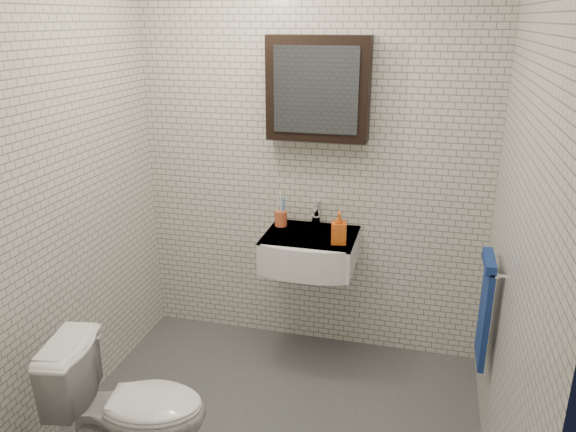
# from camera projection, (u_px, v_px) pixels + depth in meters

# --- Properties ---
(room_shell) EXTENTS (2.22, 2.02, 2.51)m
(room_shell) POSITION_uv_depth(u_px,v_px,m) (265.00, 166.00, 2.50)
(room_shell) COLOR silver
(room_shell) RESTS_ON ground
(washbasin) EXTENTS (0.55, 0.50, 0.20)m
(washbasin) POSITION_uv_depth(u_px,v_px,m) (309.00, 251.00, 3.39)
(washbasin) COLOR white
(washbasin) RESTS_ON room_shell
(faucet) EXTENTS (0.06, 0.20, 0.15)m
(faucet) POSITION_uv_depth(u_px,v_px,m) (316.00, 216.00, 3.52)
(faucet) COLOR silver
(faucet) RESTS_ON washbasin
(mirror_cabinet) EXTENTS (0.60, 0.15, 0.60)m
(mirror_cabinet) POSITION_uv_depth(u_px,v_px,m) (318.00, 89.00, 3.25)
(mirror_cabinet) COLOR black
(mirror_cabinet) RESTS_ON room_shell
(towel_rail) EXTENTS (0.09, 0.30, 0.58)m
(towel_rail) POSITION_uv_depth(u_px,v_px,m) (486.00, 305.00, 2.82)
(towel_rail) COLOR silver
(towel_rail) RESTS_ON room_shell
(toothbrush_cup) EXTENTS (0.08, 0.08, 0.21)m
(toothbrush_cup) POSITION_uv_depth(u_px,v_px,m) (281.00, 218.00, 3.53)
(toothbrush_cup) COLOR #C95832
(toothbrush_cup) RESTS_ON washbasin
(soap_bottle) EXTENTS (0.10, 0.10, 0.19)m
(soap_bottle) POSITION_uv_depth(u_px,v_px,m) (339.00, 228.00, 3.24)
(soap_bottle) COLOR orange
(soap_bottle) RESTS_ON washbasin
(toilet) EXTENTS (0.76, 0.51, 0.72)m
(toilet) POSITION_uv_depth(u_px,v_px,m) (131.00, 409.00, 2.63)
(toilet) COLOR white
(toilet) RESTS_ON ground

